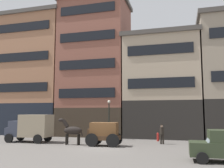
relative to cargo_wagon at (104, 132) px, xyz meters
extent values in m
plane|color=#605B56|center=(0.06, -1.11, -1.15)|extent=(120.00, 120.00, 0.00)
cube|color=black|center=(-13.17, 9.17, 0.84)|extent=(9.79, 6.13, 3.98)
cube|color=#9E6B4C|center=(-13.17, 9.17, 8.67)|extent=(9.79, 6.13, 11.67)
cube|color=#47423D|center=(-13.17, 9.17, 14.76)|extent=(10.29, 6.63, 0.50)
cube|color=black|center=(-13.17, 6.04, 4.78)|extent=(8.22, 0.12, 1.10)
cube|color=black|center=(-13.17, 6.04, 8.67)|extent=(8.22, 0.12, 1.10)
cube|color=black|center=(-13.17, 6.04, 12.56)|extent=(8.22, 0.12, 1.10)
cube|color=#33281E|center=(-4.03, 9.17, 0.54)|extent=(8.17, 6.13, 3.37)
cube|color=brown|center=(-4.03, 9.17, 8.93)|extent=(8.17, 6.13, 13.41)
cube|color=#47423D|center=(-4.03, 9.17, 15.88)|extent=(8.67, 6.63, 0.50)
cube|color=black|center=(-4.03, 6.04, 3.90)|extent=(6.87, 0.12, 1.10)
cube|color=black|center=(-4.03, 6.04, 7.25)|extent=(6.87, 0.12, 1.10)
cube|color=black|center=(-4.03, 6.04, 10.60)|extent=(6.87, 0.12, 1.10)
cube|color=black|center=(-4.03, 6.04, 13.96)|extent=(6.87, 0.12, 1.10)
cube|color=black|center=(4.37, 9.17, 0.91)|extent=(8.34, 6.13, 4.12)
cube|color=tan|center=(4.37, 9.17, 6.62)|extent=(8.34, 6.13, 7.29)
cube|color=#47423D|center=(4.37, 9.17, 10.52)|extent=(8.84, 6.63, 0.50)
cube|color=black|center=(4.37, 6.04, 4.80)|extent=(7.01, 0.12, 1.10)
cube|color=black|center=(4.37, 6.04, 8.44)|extent=(7.01, 0.12, 1.10)
cube|color=#3D2819|center=(0.05, 0.00, -0.45)|extent=(2.76, 1.43, 0.36)
cube|color=brown|center=(0.05, 0.00, 0.28)|extent=(2.35, 1.22, 1.10)
cube|color=#3D2819|center=(-1.09, -0.05, 0.03)|extent=(0.45, 1.06, 0.50)
cylinder|color=black|center=(-0.81, -0.75, -0.60)|extent=(1.10, 0.13, 1.10)
cylinder|color=black|center=(-0.88, 0.67, -0.60)|extent=(1.10, 0.13, 1.10)
cylinder|color=black|center=(0.99, -0.66, -0.60)|extent=(1.10, 0.13, 1.10)
cylinder|color=black|center=(0.91, 0.76, -0.60)|extent=(1.10, 0.13, 1.10)
ellipsoid|color=black|center=(-2.85, 0.00, 0.10)|extent=(1.73, 0.68, 0.70)
cylinder|color=black|center=(-3.57, -0.03, 0.70)|extent=(0.68, 0.35, 0.76)
ellipsoid|color=black|center=(-3.97, -0.05, 1.00)|extent=(0.57, 0.27, 0.30)
cylinder|color=black|center=(-2.04, 0.04, -0.05)|extent=(0.27, 0.11, 0.65)
cylinder|color=black|center=(-3.39, -0.20, -0.67)|extent=(0.14, 0.14, 0.95)
cylinder|color=black|center=(-3.41, 0.16, -0.67)|extent=(0.14, 0.14, 0.95)
cylinder|color=black|center=(-2.29, -0.15, -0.67)|extent=(0.14, 0.14, 0.95)
cylinder|color=black|center=(-2.31, 0.21, -0.67)|extent=(0.14, 0.14, 0.95)
cube|color=#333847|center=(-8.83, 0.69, 0.12)|extent=(1.47, 1.76, 1.50)
cube|color=#333847|center=(-9.53, 0.66, -0.18)|extent=(0.96, 1.48, 0.80)
cube|color=gray|center=(-7.03, 0.76, 0.42)|extent=(2.88, 2.02, 2.10)
cube|color=silver|center=(-9.28, 0.67, 0.37)|extent=(0.25, 1.37, 0.64)
cylinder|color=black|center=(-9.24, -0.28, -0.73)|extent=(0.85, 0.26, 0.84)
cylinder|color=black|center=(-9.32, 1.62, -0.73)|extent=(0.85, 0.26, 0.84)
cylinder|color=black|center=(-6.24, -0.15, -0.73)|extent=(0.85, 0.26, 0.84)
cylinder|color=black|center=(-6.33, 1.75, -0.73)|extent=(0.85, 0.26, 0.84)
cube|color=#2D3823|center=(8.70, -4.79, -0.42)|extent=(3.72, 1.64, 0.80)
cube|color=silver|center=(8.00, -4.79, 0.20)|extent=(0.35, 1.32, 0.56)
cylinder|color=black|center=(7.50, -5.64, -0.82)|extent=(0.66, 0.19, 0.66)
cylinder|color=black|center=(7.49, -3.96, -0.82)|extent=(0.66, 0.19, 0.66)
cylinder|color=black|center=(4.60, 2.63, -0.72)|extent=(0.16, 0.16, 0.85)
cylinder|color=black|center=(4.80, 2.63, -0.72)|extent=(0.16, 0.16, 0.85)
cylinder|color=black|center=(4.70, 2.63, 0.01)|extent=(0.45, 0.45, 0.62)
sphere|color=tan|center=(4.70, 2.63, 0.45)|extent=(0.22, 0.22, 0.22)
cylinder|color=black|center=(4.70, 2.63, 0.55)|extent=(0.28, 0.28, 0.02)
cylinder|color=black|center=(4.70, 2.63, 0.60)|extent=(0.18, 0.18, 0.09)
cylinder|color=black|center=(-0.96, 4.92, 0.75)|extent=(0.12, 0.12, 3.80)
sphere|color=silver|center=(-0.96, 4.92, 2.81)|extent=(0.32, 0.32, 0.32)
cylinder|color=maroon|center=(4.13, 4.89, -0.80)|extent=(0.24, 0.24, 0.70)
sphere|color=maroon|center=(4.13, 4.89, -0.43)|extent=(0.22, 0.22, 0.22)
camera|label=1|loc=(6.49, -20.54, 1.70)|focal=39.87mm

